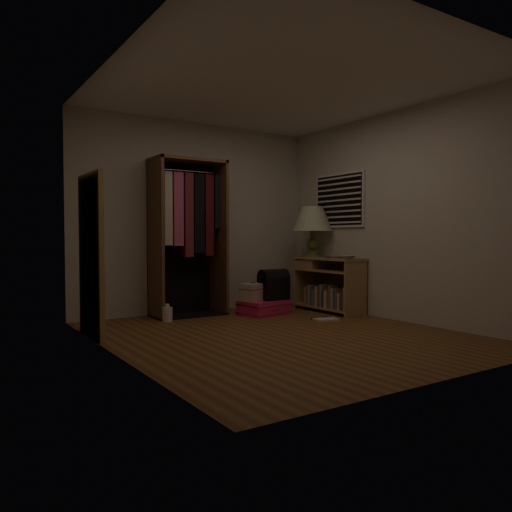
% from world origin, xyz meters
% --- Properties ---
extents(ground, '(4.00, 4.00, 0.00)m').
position_xyz_m(ground, '(0.00, 0.00, 0.00)').
color(ground, brown).
rests_on(ground, ground).
extents(room_walls, '(3.52, 4.02, 2.60)m').
position_xyz_m(room_walls, '(0.08, 0.04, 1.50)').
color(room_walls, beige).
rests_on(room_walls, ground).
extents(console_bookshelf, '(0.42, 1.12, 0.75)m').
position_xyz_m(console_bookshelf, '(1.54, 1.03, 0.40)').
color(console_bookshelf, '#9B794B').
rests_on(console_bookshelf, ground).
extents(open_wardrobe, '(0.99, 0.50, 2.05)m').
position_xyz_m(open_wardrobe, '(-0.22, 1.77, 1.20)').
color(open_wardrobe, brown).
rests_on(open_wardrobe, ground).
extents(floor_mirror, '(0.06, 0.80, 1.70)m').
position_xyz_m(floor_mirror, '(-1.70, 1.00, 0.85)').
color(floor_mirror, '#9C794B').
rests_on(floor_mirror, ground).
extents(pink_suitcase, '(0.70, 0.56, 0.19)m').
position_xyz_m(pink_suitcase, '(0.62, 1.25, 0.10)').
color(pink_suitcase, '#DD1A5A').
rests_on(pink_suitcase, ground).
extents(train_case, '(0.40, 0.34, 0.25)m').
position_xyz_m(train_case, '(0.46, 1.28, 0.31)').
color(train_case, tan).
rests_on(train_case, pink_suitcase).
extents(black_bag, '(0.38, 0.25, 0.41)m').
position_xyz_m(black_bag, '(0.76, 1.23, 0.40)').
color(black_bag, black).
rests_on(black_bag, pink_suitcase).
extents(table_lamp, '(0.76, 0.76, 0.72)m').
position_xyz_m(table_lamp, '(1.54, 1.35, 1.28)').
color(table_lamp, '#4D562A').
rests_on(table_lamp, console_bookshelf).
extents(brass_tray, '(0.32, 0.32, 0.02)m').
position_xyz_m(brass_tray, '(1.54, 0.87, 0.76)').
color(brass_tray, olive).
rests_on(brass_tray, console_bookshelf).
extents(ceramic_bowl, '(0.23, 0.23, 0.05)m').
position_xyz_m(ceramic_bowl, '(1.49, 0.57, 0.77)').
color(ceramic_bowl, '#A5C6A5').
rests_on(ceramic_bowl, console_bookshelf).
extents(white_jug, '(0.14, 0.14, 0.22)m').
position_xyz_m(white_jug, '(-0.68, 1.44, 0.09)').
color(white_jug, silver).
rests_on(white_jug, ground).
extents(floor_book, '(0.33, 0.29, 0.03)m').
position_xyz_m(floor_book, '(1.01, 0.47, 0.01)').
color(floor_book, beige).
rests_on(floor_book, ground).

